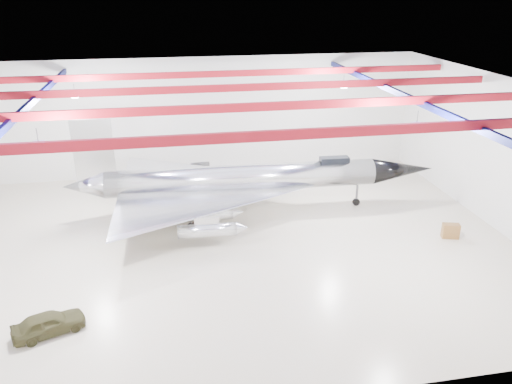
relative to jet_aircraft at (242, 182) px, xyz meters
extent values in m
plane|color=beige|center=(-1.80, -5.05, -2.63)|extent=(40.00, 40.00, 0.00)
plane|color=silver|center=(-1.80, 9.95, 2.87)|extent=(40.00, 0.00, 40.00)
plane|color=silver|center=(18.20, -5.05, 2.87)|extent=(0.00, 30.00, 30.00)
plane|color=#0A0F38|center=(-1.80, -5.05, 8.37)|extent=(40.00, 40.00, 0.00)
cube|color=maroon|center=(-1.80, -14.05, 7.77)|extent=(39.50, 0.25, 0.50)
cube|color=maroon|center=(-1.80, -8.05, 7.77)|extent=(39.50, 0.25, 0.50)
cube|color=maroon|center=(-1.80, -2.05, 7.77)|extent=(39.50, 0.25, 0.50)
cube|color=maroon|center=(-1.80, 3.95, 7.77)|extent=(39.50, 0.25, 0.50)
cube|color=#0C104A|center=(-13.80, -5.05, 7.47)|extent=(0.25, 29.50, 0.40)
cube|color=#0C104A|center=(10.20, -5.05, 7.47)|extent=(0.25, 29.50, 0.40)
cube|color=silver|center=(-11.80, -11.05, 7.07)|extent=(0.55, 0.55, 0.25)
cube|color=silver|center=(8.20, -11.05, 7.07)|extent=(0.55, 0.55, 0.25)
cube|color=silver|center=(-11.80, 0.95, 7.07)|extent=(0.55, 0.55, 0.25)
cube|color=silver|center=(8.20, 0.95, 7.07)|extent=(0.55, 0.55, 0.25)
cylinder|color=silver|center=(0.06, 0.00, 0.31)|extent=(21.06, 2.93, 2.10)
cone|color=black|center=(13.17, -0.53, 0.31)|extent=(5.33, 2.31, 2.10)
cone|color=silver|center=(-12.00, 0.48, 0.31)|extent=(3.23, 2.22, 2.10)
cube|color=silver|center=(-10.95, 0.44, 3.03)|extent=(2.94, 0.24, 4.72)
cube|color=black|center=(7.40, -0.30, 1.41)|extent=(2.34, 0.93, 0.52)
cylinder|color=silver|center=(-3.32, -5.64, -1.16)|extent=(4.02, 1.10, 0.94)
cylinder|color=silver|center=(-3.21, -3.02, -1.16)|extent=(4.02, 1.10, 0.94)
cylinder|color=silver|center=(-2.96, 3.27, -1.16)|extent=(4.02, 1.10, 0.94)
cylinder|color=silver|center=(-2.86, 5.89, -1.16)|extent=(4.02, 1.10, 0.94)
cylinder|color=#59595B|center=(9.50, -0.38, -1.69)|extent=(0.19, 0.19, 1.89)
cylinder|color=black|center=(9.50, -0.38, -2.34)|extent=(0.60, 0.25, 0.59)
cylinder|color=#59595B|center=(-4.24, -2.46, -1.69)|extent=(0.19, 0.19, 1.89)
cylinder|color=black|center=(-4.24, -2.46, -2.34)|extent=(0.60, 0.25, 0.59)
cylinder|color=#59595B|center=(-4.03, 2.79, -1.69)|extent=(0.19, 0.19, 1.89)
cylinder|color=black|center=(-4.03, 2.79, -2.34)|extent=(0.60, 0.25, 0.59)
imported|color=#3A371D|center=(-12.32, -13.14, -2.01)|extent=(3.93, 2.70, 1.24)
cube|color=brown|center=(14.07, -7.09, -2.09)|extent=(1.30, 0.88, 1.08)
cube|color=olive|center=(-8.97, -1.51, -2.47)|extent=(0.58, 0.54, 0.33)
cube|color=#A93110|center=(-5.36, 1.80, -2.46)|extent=(0.58, 0.51, 0.34)
cylinder|color=#59595B|center=(-2.01, -0.76, -2.41)|extent=(0.55, 0.55, 0.45)
cube|color=olive|center=(2.95, 3.65, -2.41)|extent=(0.78, 0.71, 0.44)
cube|color=#59595B|center=(-9.86, 0.00, -2.52)|extent=(0.37, 0.31, 0.24)
cube|color=olive|center=(-5.00, 0.21, -2.45)|extent=(0.53, 0.43, 0.37)
cylinder|color=#59595B|center=(1.20, 5.75, -2.47)|extent=(0.48, 0.48, 0.33)
camera|label=1|loc=(-5.55, -36.11, 14.26)|focal=35.00mm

